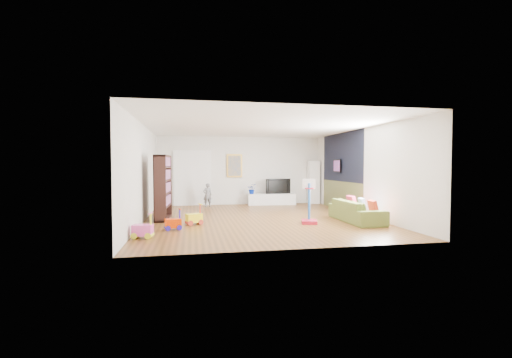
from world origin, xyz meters
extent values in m
cube|color=brown|center=(0.00, 0.00, 0.00)|extent=(6.50, 7.50, 0.00)
cube|color=white|center=(0.00, 0.00, 2.70)|extent=(6.50, 7.50, 0.00)
cube|color=silver|center=(0.00, 3.75, 1.35)|extent=(6.50, 0.00, 2.70)
cube|color=silver|center=(0.00, -3.75, 1.35)|extent=(6.50, 0.00, 2.70)
cube|color=silver|center=(-3.25, 0.00, 1.35)|extent=(0.00, 7.50, 2.70)
cube|color=white|center=(3.25, 0.00, 1.35)|extent=(0.00, 7.50, 2.70)
cube|color=black|center=(3.23, 1.40, 1.85)|extent=(0.01, 3.20, 1.70)
cube|color=brown|center=(3.23, 1.40, 0.50)|extent=(0.01, 3.20, 1.00)
cube|color=white|center=(-1.90, 3.71, 1.05)|extent=(1.45, 0.06, 2.10)
cube|color=gold|center=(-0.25, 3.71, 1.55)|extent=(0.62, 0.06, 0.92)
cube|color=#7F3F8C|center=(3.17, 1.60, 1.55)|extent=(0.04, 0.56, 0.46)
cube|color=white|center=(1.19, 3.37, 0.22)|extent=(1.91, 0.58, 0.44)
cube|color=white|center=(2.99, 3.49, 0.88)|extent=(0.43, 0.43, 1.75)
cube|color=black|center=(-2.74, 0.37, 0.93)|extent=(0.42, 1.29, 1.86)
imported|color=#5A6928|center=(2.57, -1.04, 0.30)|extent=(0.80, 2.03, 0.59)
cube|color=#B4172E|center=(1.19, -1.08, 0.60)|extent=(0.54, 0.60, 1.20)
cube|color=yellow|center=(-1.87, -0.70, 0.27)|extent=(0.47, 0.39, 0.54)
cube|color=#EA3900|center=(-2.38, -1.35, 0.25)|extent=(0.42, 0.31, 0.51)
cube|color=#F24FB2|center=(-2.97, -2.21, 0.28)|extent=(0.45, 0.33, 0.55)
imported|color=slate|center=(-1.35, 3.10, 0.45)|extent=(0.36, 0.28, 0.90)
imported|color=black|center=(1.43, 3.40, 0.74)|extent=(1.05, 0.29, 0.60)
imported|color=#031F98|center=(0.39, 3.34, 0.64)|extent=(0.41, 0.37, 0.40)
cube|color=#B52D1A|center=(2.75, -1.62, 0.47)|extent=(0.11, 0.37, 0.36)
cube|color=white|center=(2.75, -1.06, 0.47)|extent=(0.18, 0.39, 0.38)
cube|color=#C4274C|center=(2.73, -0.45, 0.47)|extent=(0.11, 0.40, 0.40)
camera|label=1|loc=(-1.93, -9.83, 1.57)|focal=24.00mm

